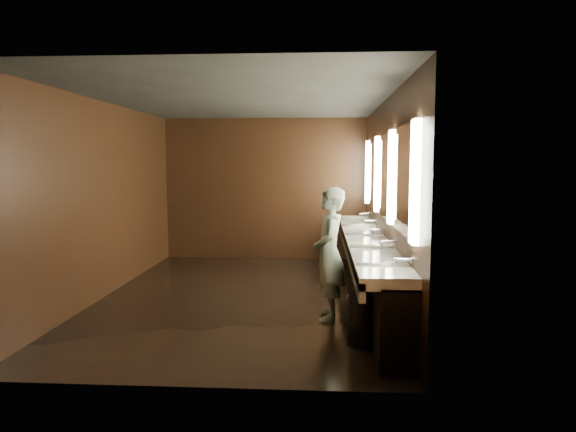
# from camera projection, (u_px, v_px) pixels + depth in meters

# --- Properties ---
(floor) EXTENTS (6.00, 6.00, 0.00)m
(floor) POSITION_uv_depth(u_px,v_px,m) (243.00, 297.00, 7.40)
(floor) COLOR black
(floor) RESTS_ON ground
(ceiling) EXTENTS (4.00, 6.00, 0.02)m
(ceiling) POSITION_uv_depth(u_px,v_px,m) (242.00, 99.00, 7.11)
(ceiling) COLOR #2D2D2B
(ceiling) RESTS_ON wall_back
(wall_back) EXTENTS (4.00, 0.02, 2.80)m
(wall_back) POSITION_uv_depth(u_px,v_px,m) (265.00, 189.00, 10.23)
(wall_back) COLOR black
(wall_back) RESTS_ON floor
(wall_front) EXTENTS (4.00, 0.02, 2.80)m
(wall_front) POSITION_uv_depth(u_px,v_px,m) (188.00, 226.00, 4.28)
(wall_front) COLOR black
(wall_front) RESTS_ON floor
(wall_left) EXTENTS (0.02, 6.00, 2.80)m
(wall_left) POSITION_uv_depth(u_px,v_px,m) (105.00, 199.00, 7.38)
(wall_left) COLOR black
(wall_left) RESTS_ON floor
(wall_right) EXTENTS (0.02, 6.00, 2.80)m
(wall_right) POSITION_uv_depth(u_px,v_px,m) (385.00, 201.00, 7.13)
(wall_right) COLOR black
(wall_right) RESTS_ON floor
(sink_counter) EXTENTS (0.55, 5.40, 1.01)m
(sink_counter) POSITION_uv_depth(u_px,v_px,m) (369.00, 264.00, 7.24)
(sink_counter) COLOR black
(sink_counter) RESTS_ON floor
(mirror_band) EXTENTS (0.06, 5.03, 1.15)m
(mirror_band) POSITION_uv_depth(u_px,v_px,m) (384.00, 176.00, 7.10)
(mirror_band) COLOR white
(mirror_band) RESTS_ON wall_right
(person) EXTENTS (0.39, 0.59, 1.63)m
(person) POSITION_uv_depth(u_px,v_px,m) (329.00, 254.00, 6.31)
(person) COLOR #8DC7D3
(person) RESTS_ON floor
(trash_bin) EXTENTS (0.38, 0.38, 0.56)m
(trash_bin) POSITION_uv_depth(u_px,v_px,m) (364.00, 319.00, 5.43)
(trash_bin) COLOR black
(trash_bin) RESTS_ON floor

